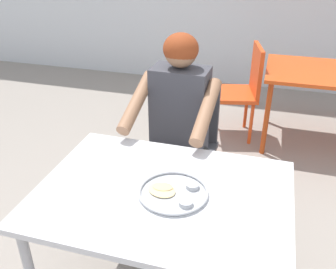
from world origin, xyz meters
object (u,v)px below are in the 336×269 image
table_foreground (163,204)px  diner_foreground (175,121)px  chair_red_left (243,86)px  chair_foreground (185,137)px  table_background_red (320,80)px  thali_tray (174,192)px

table_foreground → diner_foreground: size_ratio=0.90×
chair_red_left → chair_foreground: bearing=-104.1°
diner_foreground → chair_red_left: (0.28, 1.32, -0.24)m
table_foreground → chair_red_left: bearing=85.2°
chair_foreground → chair_red_left: 1.13m
table_foreground → table_background_red: size_ratio=1.21×
thali_tray → chair_red_left: size_ratio=0.35×
table_foreground → thali_tray: bearing=-8.9°
thali_tray → diner_foreground: size_ratio=0.25×
table_foreground → chair_foreground: (-0.11, 0.88, -0.14)m
table_foreground → chair_foreground: size_ratio=1.27×
thali_tray → diner_foreground: diner_foreground is taller
table_foreground → chair_red_left: chair_red_left is taller
thali_tray → chair_foreground: 0.93m
thali_tray → table_background_red: 2.17m
table_foreground → diner_foreground: diner_foreground is taller
chair_foreground → thali_tray: bearing=-79.5°
diner_foreground → table_background_red: size_ratio=1.34×
table_foreground → table_background_red: table_foreground is taller
table_foreground → chair_red_left: 1.99m
table_foreground → thali_tray: 0.10m
diner_foreground → chair_red_left: bearing=77.9°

